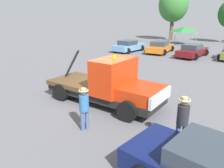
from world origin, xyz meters
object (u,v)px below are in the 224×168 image
tree_center (173,5)px  traffic_cone (108,73)px  canopy_tent_green (184,29)px  person_at_hood (84,106)px  tow_truck (109,85)px  parked_car_skyblue (128,46)px  parked_car_orange (160,47)px  person_near_truck (183,118)px  parked_car_maroon (192,51)px

tree_center → traffic_cone: bearing=-84.7°
canopy_tent_green → tree_center: size_ratio=0.37×
person_at_hood → tow_truck: bearing=121.7°
tree_center → traffic_cone: tree_center is taller
tow_truck → parked_car_skyblue: size_ratio=1.38×
tow_truck → traffic_cone: 5.10m
canopy_tent_green → tree_center: 6.37m
traffic_cone → parked_car_orange: bearing=89.8°
person_near_truck → parked_car_skyblue: size_ratio=0.39×
canopy_tent_green → traffic_cone: size_ratio=5.73×
tow_truck → person_near_truck: bearing=-20.8°
tow_truck → canopy_tent_green: (-1.97, 24.66, 1.19)m
person_at_hood → tree_center: tree_center is taller
person_at_hood → traffic_cone: size_ratio=3.08×
person_at_hood → traffic_cone: bearing=135.9°
parked_car_skyblue → tree_center: 15.14m
tree_center → traffic_cone: (2.31, -24.75, -5.44)m
person_near_truck → tree_center: (-8.85, 31.01, 4.64)m
parked_car_skyblue → parked_car_orange: size_ratio=0.96×
parked_car_skyblue → parked_car_maroon: size_ratio=0.93×
parked_car_skyblue → traffic_cone: parked_car_skyblue is taller
tow_truck → parked_car_orange: (-2.60, 15.91, -0.33)m
person_near_truck → canopy_tent_green: size_ratio=0.56×
canopy_tent_green → tree_center: bearing=124.1°
person_at_hood → parked_car_maroon: person_at_hood is taller
tow_truck → parked_car_maroon: tow_truck is taller
person_at_hood → parked_car_orange: size_ratio=0.36×
person_near_truck → parked_car_skyblue: bearing=6.3°
parked_car_maroon → parked_car_skyblue: bearing=101.3°
canopy_tent_green → parked_car_orange: bearing=-94.1°
parked_car_maroon → parked_car_orange: bearing=86.4°
tow_truck → parked_car_skyblue: (-6.12, 14.83, -0.33)m
parked_car_skyblue → parked_car_maroon: same height
parked_car_maroon → person_near_truck: bearing=-160.9°
parked_car_maroon → tree_center: 16.11m
traffic_cone → parked_car_maroon: bearing=70.6°
parked_car_orange → tree_center: 14.28m
parked_car_skyblue → parked_car_maroon: 7.26m
person_at_hood → parked_car_maroon: 17.68m
parked_car_maroon → tree_center: size_ratio=0.58×
tree_center → canopy_tent_green: bearing=-55.9°
person_at_hood → parked_car_orange: 18.81m
person_at_hood → person_near_truck: bearing=33.3°
tow_truck → tree_center: size_ratio=0.74×
tow_truck → parked_car_orange: bearing=105.1°
parked_car_skyblue → parked_car_orange: same height
tree_center → tow_truck: bearing=-80.4°
parked_car_orange → tow_truck: bearing=-171.4°
tow_truck → tree_center: tree_center is taller
canopy_tent_green → parked_car_maroon: bearing=-72.2°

